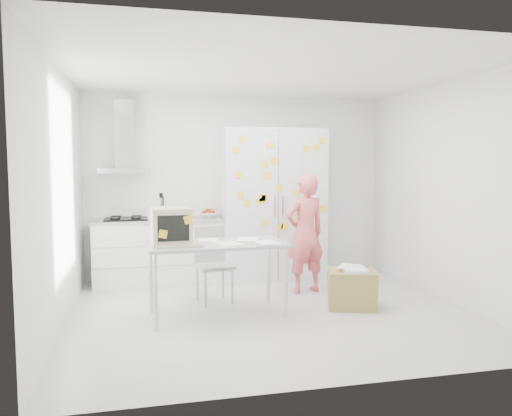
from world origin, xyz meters
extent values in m
cube|color=silver|center=(0.00, 0.00, -0.01)|extent=(4.50, 4.00, 0.02)
cube|color=white|center=(0.00, 2.00, 1.35)|extent=(4.50, 0.02, 2.70)
cube|color=white|center=(-2.25, 0.00, 1.35)|extent=(0.02, 4.00, 2.70)
cube|color=white|center=(2.25, 0.00, 1.35)|extent=(0.02, 4.00, 2.70)
cube|color=white|center=(0.00, 0.00, 2.70)|extent=(4.50, 4.00, 0.02)
cube|color=white|center=(-1.20, 1.70, 0.44)|extent=(1.80, 0.60, 0.88)
cube|color=gray|center=(-1.20, 1.40, 0.58)|extent=(1.76, 0.01, 0.01)
cube|color=gray|center=(-1.20, 1.40, 0.30)|extent=(1.76, 0.01, 0.01)
cube|color=#9E9E99|center=(-1.20, 1.70, 0.90)|extent=(1.84, 0.63, 0.04)
cube|color=black|center=(-1.65, 1.70, 0.93)|extent=(0.58, 0.50, 0.03)
cylinder|color=black|center=(-1.79, 1.58, 0.95)|extent=(0.14, 0.14, 0.02)
cylinder|color=black|center=(-1.51, 1.58, 0.95)|extent=(0.14, 0.14, 0.02)
cylinder|color=black|center=(-1.79, 1.82, 0.95)|extent=(0.14, 0.14, 0.02)
cylinder|color=black|center=(-1.51, 1.82, 0.95)|extent=(0.14, 0.14, 0.02)
cylinder|color=silver|center=(-1.15, 1.70, 0.99)|extent=(0.10, 0.10, 0.14)
cylinder|color=black|center=(-1.16, 1.71, 1.09)|extent=(0.01, 0.01, 0.30)
cylinder|color=black|center=(-1.13, 1.69, 1.09)|extent=(0.01, 0.01, 0.30)
cylinder|color=black|center=(-1.15, 1.72, 1.09)|extent=(0.01, 0.01, 0.30)
cube|color=black|center=(-1.16, 1.71, 1.25)|extent=(0.05, 0.01, 0.07)
imported|color=white|center=(-0.50, 1.70, 0.96)|extent=(0.31, 0.31, 0.08)
sphere|color=#B2140F|center=(-0.56, 1.72, 0.99)|extent=(0.08, 0.08, 0.08)
sphere|color=#B2140F|center=(-0.47, 1.65, 0.99)|extent=(0.08, 0.08, 0.08)
sphere|color=#B2140F|center=(-0.43, 1.74, 0.99)|extent=(0.08, 0.08, 0.08)
cylinder|color=yellow|center=(-0.52, 1.72, 1.03)|extent=(0.09, 0.17, 0.10)
cylinder|color=yellow|center=(-0.49, 1.72, 1.03)|extent=(0.04, 0.17, 0.10)
cylinder|color=yellow|center=(-0.47, 1.72, 1.03)|extent=(0.08, 0.17, 0.10)
cube|color=silver|center=(-1.65, 1.75, 1.60)|extent=(0.70, 0.48, 0.07)
cube|color=silver|center=(-1.65, 1.87, 2.10)|extent=(0.26, 0.24, 0.95)
cube|color=silver|center=(0.45, 1.68, 1.10)|extent=(1.50, 0.65, 2.20)
cube|color=slate|center=(0.45, 1.35, 1.10)|extent=(0.01, 0.01, 2.16)
cube|color=silver|center=(0.39, 1.34, 1.10)|extent=(0.02, 0.02, 0.30)
cube|color=silver|center=(0.51, 1.34, 1.10)|extent=(0.02, 0.02, 0.30)
cube|color=yellow|center=(0.86, 1.34, 1.90)|extent=(0.10, 0.00, 0.10)
cube|color=yellow|center=(1.01, 1.34, 1.93)|extent=(0.12, 0.00, 0.12)
cube|color=yellow|center=(1.12, 1.34, 1.05)|extent=(0.12, 0.00, 0.12)
cube|color=yellow|center=(0.22, 1.34, 1.21)|extent=(0.10, 0.00, 0.10)
cube|color=yellow|center=(0.46, 1.34, 1.35)|extent=(0.12, 0.00, 0.12)
cube|color=yellow|center=(0.83, 1.34, 0.86)|extent=(0.12, 0.00, 0.12)
cube|color=yellow|center=(0.25, 1.34, 0.87)|extent=(0.10, 0.00, 0.10)
cube|color=yellow|center=(0.32, 1.34, 1.95)|extent=(0.12, 0.00, 0.12)
cube|color=yellow|center=(0.54, 1.34, 0.81)|extent=(0.12, 0.00, 0.12)
cube|color=yellow|center=(0.86, 1.34, 1.19)|extent=(0.12, 0.00, 0.12)
cube|color=yellow|center=(0.74, 1.34, 0.94)|extent=(0.10, 0.00, 0.10)
cube|color=yellow|center=(0.24, 1.34, 1.69)|extent=(0.12, 0.00, 0.12)
cube|color=yellow|center=(-0.01, 1.34, 1.15)|extent=(0.10, 0.00, 0.10)
cube|color=yellow|center=(-0.10, 1.34, 1.26)|extent=(0.10, 0.00, 0.10)
cube|color=yellow|center=(-0.16, 1.34, 1.89)|extent=(0.11, 0.00, 0.11)
cube|color=yellow|center=(0.38, 1.34, 0.59)|extent=(0.10, 0.00, 0.10)
cube|color=yellow|center=(0.25, 1.34, 1.22)|extent=(0.11, 0.00, 0.11)
cube|color=yellow|center=(0.99, 1.34, 0.59)|extent=(0.11, 0.00, 0.11)
cube|color=yellow|center=(1.09, 1.34, 2.03)|extent=(0.10, 0.00, 0.10)
cube|color=yellow|center=(0.28, 1.34, 1.53)|extent=(0.10, 0.00, 0.10)
cube|color=yellow|center=(0.17, 1.34, 1.16)|extent=(0.11, 0.00, 0.11)
cube|color=yellow|center=(0.63, 1.34, 0.52)|extent=(0.10, 0.00, 0.10)
cube|color=yellow|center=(-0.07, 1.34, 2.03)|extent=(0.10, 0.00, 0.10)
cube|color=yellow|center=(-0.13, 1.34, 1.54)|extent=(0.12, 0.00, 0.12)
cube|color=yellow|center=(0.76, 1.34, 0.77)|extent=(0.11, 0.00, 0.11)
cube|color=yellow|center=(0.37, 1.34, 1.73)|extent=(0.11, 0.00, 0.11)
cube|color=yellow|center=(0.72, 1.34, 1.28)|extent=(0.11, 0.00, 0.11)
cube|color=yellow|center=(0.47, 1.34, 0.80)|extent=(0.11, 0.00, 0.11)
imported|color=#F05D64|center=(0.65, 0.75, 0.78)|extent=(0.64, 0.50, 1.56)
cube|color=#AEB5B9|center=(-0.63, -0.03, 0.81)|extent=(1.57, 0.85, 0.03)
cylinder|color=silver|center=(-1.31, -0.39, 0.39)|extent=(0.04, 0.04, 0.79)
cylinder|color=silver|center=(0.08, -0.31, 0.39)|extent=(0.04, 0.04, 0.79)
cylinder|color=silver|center=(-1.35, 0.25, 0.39)|extent=(0.04, 0.04, 0.79)
cylinder|color=silver|center=(0.05, 0.33, 0.39)|extent=(0.04, 0.04, 0.79)
cube|color=beige|center=(-1.13, 0.03, 1.02)|extent=(0.44, 0.46, 0.39)
cube|color=beige|center=(-1.12, -0.20, 1.02)|extent=(0.39, 0.04, 0.35)
cube|color=black|center=(-1.12, -0.21, 1.02)|extent=(0.33, 0.03, 0.27)
cube|color=yellow|center=(-1.22, -0.22, 0.97)|extent=(0.10, 0.01, 0.10)
cube|color=yellow|center=(-0.96, -0.21, 1.11)|extent=(0.10, 0.01, 0.10)
cube|color=beige|center=(-1.06, -0.25, 0.84)|extent=(0.49, 0.19, 0.03)
cube|color=gray|center=(-1.06, -0.25, 0.85)|extent=(0.44, 0.14, 0.01)
cube|color=white|center=(-0.52, -0.08, 0.82)|extent=(0.32, 0.38, 0.00)
cube|color=white|center=(-0.26, 0.12, 0.83)|extent=(0.31, 0.38, 0.00)
cube|color=white|center=(-0.10, -0.16, 0.83)|extent=(0.28, 0.36, 0.00)
cube|color=white|center=(-0.70, 0.18, 0.83)|extent=(0.26, 0.34, 0.00)
cube|color=#A6A6A4|center=(-0.58, 0.52, 0.44)|extent=(0.48, 0.48, 0.04)
cube|color=#A6A6A4|center=(-0.62, 0.71, 0.69)|extent=(0.39, 0.10, 0.45)
cylinder|color=#A1A1A6|center=(-0.72, 0.33, 0.21)|extent=(0.03, 0.03, 0.42)
cylinder|color=#A1A1A6|center=(-0.39, 0.39, 0.21)|extent=(0.03, 0.03, 0.42)
cylinder|color=#A1A1A6|center=(-0.78, 0.66, 0.21)|extent=(0.03, 0.03, 0.42)
cylinder|color=#A1A1A6|center=(-0.45, 0.72, 0.21)|extent=(0.03, 0.03, 0.42)
cube|color=olive|center=(0.96, -0.06, 0.22)|extent=(0.66, 0.60, 0.44)
cube|color=white|center=(0.98, -0.09, 0.46)|extent=(0.33, 0.40, 0.04)
cube|color=white|center=(0.95, -0.01, 0.48)|extent=(0.38, 0.40, 0.00)
camera|label=1|loc=(-1.43, -5.42, 1.68)|focal=35.00mm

